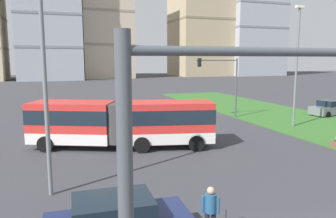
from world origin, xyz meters
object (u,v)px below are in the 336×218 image
apartment_tower_westcentre (49,18)px  apartment_tower_eastcentre (202,8)px  streetlight_median (297,62)px  traffic_light_far_right (223,77)px  apartment_tower_east (253,18)px  car_grey_wagon (330,108)px  streetlight_left (44,74)px  articulated_bus (122,122)px  pedestrian_crossing (210,209)px  car_silver_hatch (81,116)px  apartment_tower_centre (105,15)px  traffic_light_near_left (254,193)px

apartment_tower_westcentre → apartment_tower_eastcentre: size_ratio=0.73×
streetlight_median → traffic_light_far_right: bearing=123.8°
apartment_tower_east → car_grey_wagon: bearing=-118.3°
traffic_light_far_right → streetlight_left: 21.05m
articulated_bus → streetlight_median: (15.08, 1.75, 3.82)m
articulated_bus → car_grey_wagon: articulated_bus is taller
pedestrian_crossing → apartment_tower_east: apartment_tower_east is taller
articulated_bus → car_silver_hatch: (-1.93, 8.95, -0.90)m
streetlight_left → apartment_tower_east: 116.43m
apartment_tower_westcentre → articulated_bus: bearing=-86.6°
car_grey_wagon → pedestrian_crossing: (-22.17, -17.21, 0.25)m
traffic_light_far_right → streetlight_median: 6.92m
articulated_bus → car_grey_wagon: size_ratio=2.57×
apartment_tower_westcentre → streetlight_median: bearing=-76.0°
traffic_light_far_right → apartment_tower_centre: size_ratio=0.15×
articulated_bus → apartment_tower_east: bearing=52.4°
apartment_tower_eastcentre → streetlight_left: bearing=-118.1°
articulated_bus → apartment_tower_centre: 88.96m
streetlight_median → apartment_tower_westcentre: 82.97m
apartment_tower_eastcentre → apartment_tower_east: 19.37m
apartment_tower_eastcentre → traffic_light_near_left: bearing=-114.5°
pedestrian_crossing → traffic_light_near_left: traffic_light_near_left is taller
streetlight_left → apartment_tower_westcentre: (-0.45, 87.96, 12.44)m
articulated_bus → traffic_light_far_right: traffic_light_far_right is taller
articulated_bus → apartment_tower_east: 109.15m
car_silver_hatch → apartment_tower_east: size_ratio=0.11×
traffic_light_far_right → apartment_tower_westcentre: 76.93m
traffic_light_near_left → streetlight_left: 11.36m
car_silver_hatch → apartment_tower_westcentre: (-2.91, 72.43, 16.78)m
traffic_light_near_left → apartment_tower_eastcentre: 119.77m
apartment_tower_westcentre → apartment_tower_centre: size_ratio=0.89×
apartment_tower_centre → car_grey_wagon: bearing=-82.6°
car_silver_hatch → articulated_bus: bearing=-77.8°
car_silver_hatch → apartment_tower_eastcentre: (48.98, 80.93, 23.26)m
car_grey_wagon → apartment_tower_centre: 83.85m
streetlight_left → apartment_tower_centre: apartment_tower_centre is taller
pedestrian_crossing → apartment_tower_east: size_ratio=0.04×
apartment_tower_east → traffic_light_far_right: bearing=-124.9°
pedestrian_crossing → streetlight_left: (-4.84, 5.34, 4.09)m
streetlight_median → apartment_tower_westcentre: size_ratio=0.29×
car_silver_hatch → apartment_tower_eastcentre: apartment_tower_eastcentre is taller
pedestrian_crossing → apartment_tower_centre: 100.63m
traffic_light_near_left → apartment_tower_westcentre: size_ratio=0.17×
traffic_light_far_right → apartment_tower_eastcentre: 92.09m
apartment_tower_centre → apartment_tower_east: bearing=-1.2°
apartment_tower_westcentre → apartment_tower_east: bearing=3.1°
car_grey_wagon → pedestrian_crossing: bearing=-142.2°
traffic_light_near_left → traffic_light_far_right: size_ratio=1.02×
pedestrian_crossing → traffic_light_far_right: traffic_light_far_right is taller
apartment_tower_east → apartment_tower_centre: bearing=178.8°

